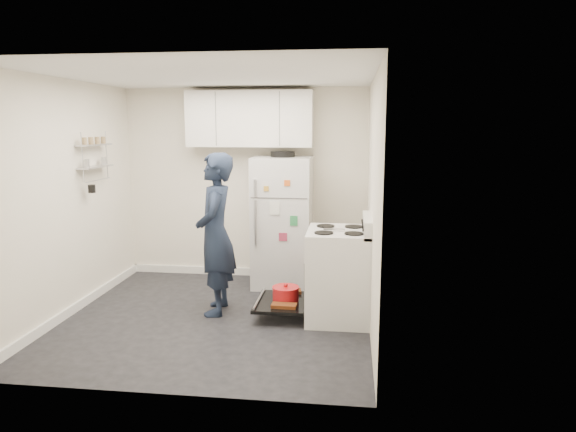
# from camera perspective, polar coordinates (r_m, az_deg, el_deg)

# --- Properties ---
(room) EXTENTS (3.21, 3.21, 2.51)m
(room) POSITION_cam_1_polar(r_m,az_deg,el_deg) (5.34, -8.38, 1.22)
(room) COLOR black
(room) RESTS_ON ground
(electric_range) EXTENTS (0.66, 0.76, 1.10)m
(electric_range) POSITION_cam_1_polar(r_m,az_deg,el_deg) (5.44, 5.50, -6.56)
(electric_range) COLOR silver
(electric_range) RESTS_ON ground
(open_oven_door) EXTENTS (0.55, 0.71, 0.23)m
(open_oven_door) POSITION_cam_1_polar(r_m,az_deg,el_deg) (5.58, -0.49, -9.11)
(open_oven_door) COLOR black
(open_oven_door) RESTS_ON ground
(refrigerator) EXTENTS (0.72, 0.74, 1.70)m
(refrigerator) POSITION_cam_1_polar(r_m,az_deg,el_deg) (6.48, -0.59, -0.60)
(refrigerator) COLOR silver
(refrigerator) RESTS_ON ground
(upper_cabinets) EXTENTS (1.60, 0.33, 0.70)m
(upper_cabinets) POSITION_cam_1_polar(r_m,az_deg,el_deg) (6.62, -4.25, 10.71)
(upper_cabinets) COLOR silver
(upper_cabinets) RESTS_ON room
(wall_shelf_rack) EXTENTS (0.14, 0.60, 0.61)m
(wall_shelf_rack) POSITION_cam_1_polar(r_m,az_deg,el_deg) (6.27, -20.68, 6.27)
(wall_shelf_rack) COLOR #B2B2B7
(wall_shelf_rack) RESTS_ON room
(person) EXTENTS (0.49, 0.68, 1.74)m
(person) POSITION_cam_1_polar(r_m,az_deg,el_deg) (5.55, -8.05, -2.01)
(person) COLOR #172034
(person) RESTS_ON ground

